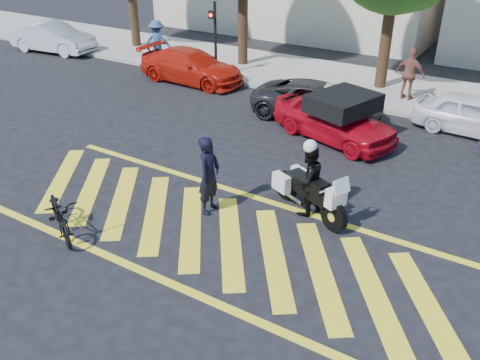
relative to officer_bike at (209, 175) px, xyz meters
The scene contains 15 objects.
ground 1.38m from the officer_bike, 52.78° to the right, with size 90.00×90.00×0.00m, color black.
sidewalk 11.27m from the officer_bike, 86.98° to the left, with size 60.00×5.00×0.15m, color #9E998E.
crosswalk 1.36m from the officer_bike, 54.62° to the right, with size 12.33×4.00×0.01m.
signal_pole 10.77m from the officer_bike, 123.40° to the left, with size 0.28×0.43×3.20m.
officer_bike is the anchor object (origin of this frame).
bicycle 3.49m from the officer_bike, 131.89° to the right, with size 0.68×1.94×1.02m, color black.
police_motorcycle 2.39m from the officer_bike, 29.49° to the left, with size 2.35×1.38×1.11m.
officer_moto 2.34m from the officer_bike, 29.38° to the left, with size 0.87×0.68×1.78m, color black.
red_convertible 5.70m from the officer_bike, 81.18° to the left, with size 1.68×4.17×1.42m, color #B40816.
parked_far_left 17.56m from the officer_bike, 151.34° to the left, with size 1.55×4.45×1.47m, color #B5B7BE.
parked_left 10.39m from the officer_bike, 128.87° to the left, with size 1.89×4.66×1.35m, color red.
parked_mid_left 7.04m from the officer_bike, 92.51° to the left, with size 2.08×4.51×1.25m, color black.
parked_mid_right 9.57m from the officer_bike, 61.67° to the left, with size 1.51×3.77×1.28m, color white.
pedestrian_left 13.07m from the officer_bike, 135.13° to the left, with size 1.25×0.72×1.93m, color #315987.
pedestrian_right 10.42m from the officer_bike, 79.36° to the left, with size 1.12×0.47×1.92m, color #935243.
Camera 1 is at (5.61, -7.88, 6.63)m, focal length 38.00 mm.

